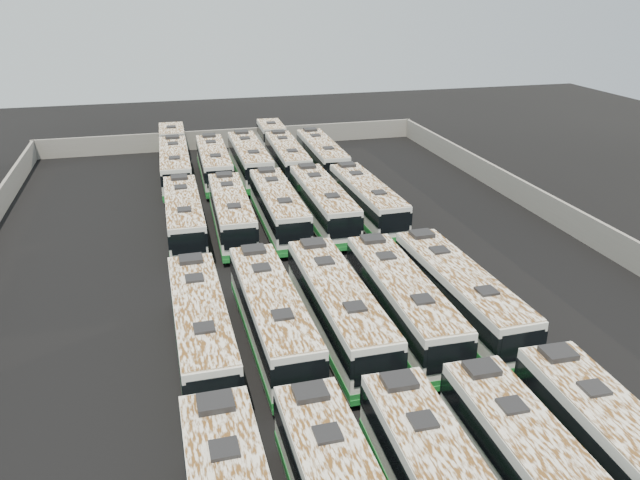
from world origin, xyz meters
The scene contains 18 objects.
ground centered at (0.00, 0.00, 0.00)m, with size 140.00×140.00×0.00m, color black.
perimeter_wall centered at (0.00, 0.00, 1.10)m, with size 45.20×73.20×2.20m.
bus_front_far_right centered at (7.39, -23.10, 1.86)m, with size 3.04×12.94×3.63m.
bus_midfront_far_left centered at (-7.41, -8.67, 1.83)m, with size 2.84×12.71×3.57m.
bus_midfront_left centered at (-3.59, -8.42, 1.86)m, with size 2.95×12.92×3.63m.
bus_midfront_center centered at (0.09, -8.62, 1.89)m, with size 2.90×13.14×3.70m.
bus_midfront_right centered at (3.81, -8.68, 1.86)m, with size 2.90×12.94×3.64m.
bus_midfront_far_right centered at (7.38, -8.66, 1.86)m, with size 3.05×12.94×3.63m.
bus_midback_far_left centered at (-7.35, 8.43, 1.81)m, with size 2.72×12.60×3.55m.
bus_midback_left centered at (-3.71, 8.37, 1.80)m, with size 2.95×12.58×3.53m.
bus_midback_center centered at (0.05, 8.48, 1.84)m, with size 2.79×12.79×3.60m.
bus_midback_right centered at (3.76, 8.60, 1.86)m, with size 2.74×12.93×3.65m.
bus_midback_far_right centered at (7.51, 8.59, 1.82)m, with size 2.94×12.65×3.55m.
bus_back_far_left centered at (-7.35, 26.28, 1.87)m, with size 3.05×20.20×3.66m.
bus_back_left centered at (-3.62, 22.85, 1.84)m, with size 2.91×12.80×3.60m.
bus_back_center centered at (-0.04, 23.01, 1.89)m, with size 2.78×13.11×3.70m.
bus_back_right centered at (3.90, 26.31, 1.81)m, with size 3.16×19.60×3.54m.
bus_back_far_right centered at (7.42, 22.89, 1.83)m, with size 2.92×12.77×3.59m.
Camera 1 is at (-8.51, -37.71, 18.66)m, focal length 35.00 mm.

